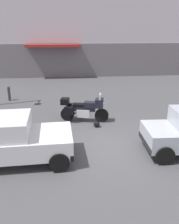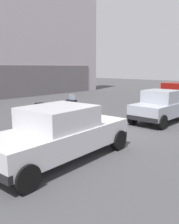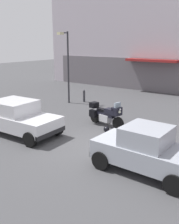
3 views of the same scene
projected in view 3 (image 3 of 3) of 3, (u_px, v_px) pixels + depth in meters
The scene contains 7 objects.
ground_plane at pixel (86, 145), 10.64m from camera, with size 80.00×80.00×0.00m, color #424244.
motorcycle at pixel (106, 114), 12.95m from camera, with size 2.24×0.99×1.36m.
helmet at pixel (106, 129), 12.18m from camera, with size 0.28×0.28×0.28m, color black.
car_sedan_far at pixel (15, 117), 11.91m from camera, with size 4.64×2.09×1.56m.
car_compact_side at pixel (146, 150), 8.27m from camera, with size 3.51×1.77×1.56m.
streetlamp_curbside at pixel (67, 61), 17.23m from camera, with size 0.28×0.94×4.84m.
bollard_curbside at pixel (84, 95), 18.28m from camera, with size 0.16×0.16×0.87m.
Camera 3 is at (5.93, -7.93, 4.14)m, focal length 40.95 mm.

